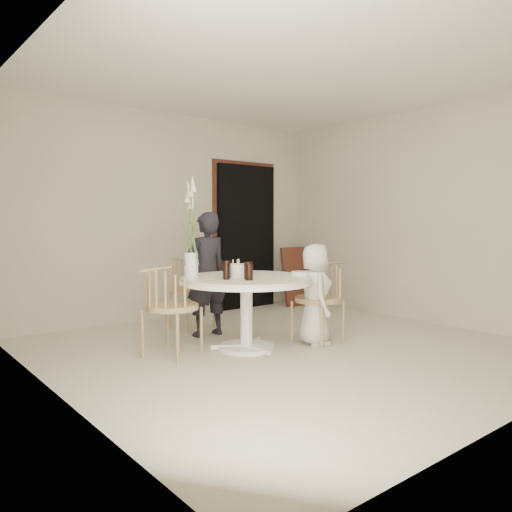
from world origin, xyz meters
TOP-DOWN VIEW (x-y plane):
  - ground at (0.00, 0.00)m, footprint 4.50×4.50m
  - room_shell at (0.00, 0.00)m, footprint 4.50×4.50m
  - doorway at (1.15, 2.19)m, footprint 1.00×0.10m
  - door_trim at (1.15, 2.23)m, footprint 1.12×0.03m
  - table at (-0.35, 0.25)m, footprint 1.33×1.33m
  - picture_frame at (1.95, 1.85)m, footprint 0.68×0.22m
  - chair_far at (-0.24, 1.58)m, footprint 0.48×0.51m
  - chair_right at (0.54, 0.03)m, footprint 0.54×0.51m
  - chair_left at (-1.15, 0.46)m, footprint 0.63×0.61m
  - girl at (-0.33, 1.01)m, footprint 0.52×0.35m
  - boy at (0.33, -0.04)m, footprint 0.54×0.61m
  - birthday_cake at (-0.39, 0.34)m, footprint 0.25×0.25m
  - cola_tumbler_a at (-0.46, 0.09)m, footprint 0.09×0.09m
  - cola_tumbler_b at (-0.50, 0.01)m, footprint 0.08×0.08m
  - cola_tumbler_c at (-0.64, 0.19)m, footprint 0.08×0.08m
  - cola_tumbler_d at (-0.56, 0.29)m, footprint 0.08×0.08m
  - plate_stack at (0.13, -0.01)m, footprint 0.20×0.20m
  - flower_vase at (-0.85, 0.47)m, footprint 0.13×0.13m

SIDE VIEW (x-z plane):
  - ground at x=0.00m, z-range 0.00..0.00m
  - picture_frame at x=1.95m, z-range 0.00..0.89m
  - boy at x=0.33m, z-range 0.00..1.05m
  - chair_far at x=-0.24m, z-range 0.12..0.95m
  - chair_right at x=0.54m, z-range 0.12..0.97m
  - chair_left at x=-1.15m, z-range 0.13..1.00m
  - table at x=-0.35m, z-range 0.25..0.98m
  - girl at x=-0.33m, z-range 0.00..1.39m
  - plate_stack at x=0.13m, z-range 0.73..0.77m
  - birthday_cake at x=-0.39m, z-range 0.71..0.88m
  - cola_tumbler_c at x=-0.64m, z-range 0.73..0.86m
  - cola_tumbler_b at x=-0.50m, z-range 0.73..0.88m
  - cola_tumbler_a at x=-0.46m, z-range 0.73..0.90m
  - cola_tumbler_d at x=-0.56m, z-range 0.73..0.90m
  - doorway at x=1.15m, z-range 0.00..2.10m
  - door_trim at x=1.15m, z-range 0.00..2.22m
  - flower_vase at x=-0.85m, z-range 0.62..1.61m
  - room_shell at x=0.00m, z-range -0.63..3.87m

